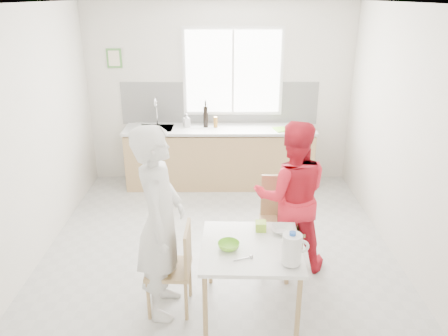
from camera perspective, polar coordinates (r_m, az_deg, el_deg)
The scene contains 21 objects.
ground at distance 5.14m, azimuth -0.69°, elevation -10.94°, with size 4.50×4.50×0.00m, color #B7B7B2.
room_shell at distance 4.47m, azimuth -0.79°, elevation 7.09°, with size 4.50×4.50×4.50m.
window at distance 6.64m, azimuth 1.18°, elevation 12.43°, with size 1.50×0.06×1.30m.
backsplash at distance 6.74m, azimuth -0.57°, elevation 8.46°, with size 3.00×0.02×0.65m, color white.
picture_frame at distance 6.81m, azimuth -14.16°, elevation 13.73°, with size 0.22×0.03×0.28m.
kitchen_counter at distance 6.70m, azimuth -0.60°, elevation 1.16°, with size 2.84×0.64×1.37m.
dining_table at distance 4.00m, azimuth 3.53°, elevation -10.98°, with size 0.91×0.91×0.68m.
chair_left at distance 4.11m, azimuth -6.33°, elevation -12.44°, with size 0.41×0.41×0.86m.
chair_far at distance 4.78m, azimuth 7.42°, elevation -6.40°, with size 0.46×0.46×0.98m.
person_white at distance 3.91m, azimuth -8.32°, elevation -7.17°, with size 0.66×0.43×1.80m, color white.
person_red at distance 4.60m, azimuth 8.78°, elevation -3.73°, with size 0.79×0.62×1.63m, color red.
bowl_green at distance 3.90m, azimuth 0.61°, elevation -10.11°, with size 0.19×0.19×0.06m, color #7FD731.
bowl_white at distance 4.19m, azimuth 7.60°, elevation -8.00°, with size 0.21×0.21×0.05m, color silver.
milk_jug at distance 3.67m, azimuth 8.90°, elevation -10.35°, with size 0.22×0.16×0.29m.
green_box at distance 4.19m, azimuth 4.83°, elevation -7.58°, with size 0.10×0.10×0.09m, color #95C92E.
spoon at distance 3.77m, azimuth 2.43°, elevation -11.75°, with size 0.01×0.01×0.16m, color #A5A5AA.
cutting_board at distance 6.52m, azimuth 8.11°, elevation 5.06°, with size 0.35×0.25×0.01m, color #72C12C.
wine_bottle_a at distance 6.55m, azimuth -2.42°, elevation 6.72°, with size 0.07×0.07×0.32m, color black.
wine_bottle_b at distance 6.69m, azimuth -2.41°, elevation 6.96°, with size 0.07×0.07×0.30m, color black.
jar_amber at distance 6.54m, azimuth -1.11°, elevation 6.01°, with size 0.06×0.06×0.16m, color #90601F.
soap_bottle at distance 6.60m, azimuth -4.90°, elevation 6.24°, with size 0.09×0.09×0.20m, color #999999.
Camera 1 is at (0.05, -4.32, 2.78)m, focal length 35.00 mm.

